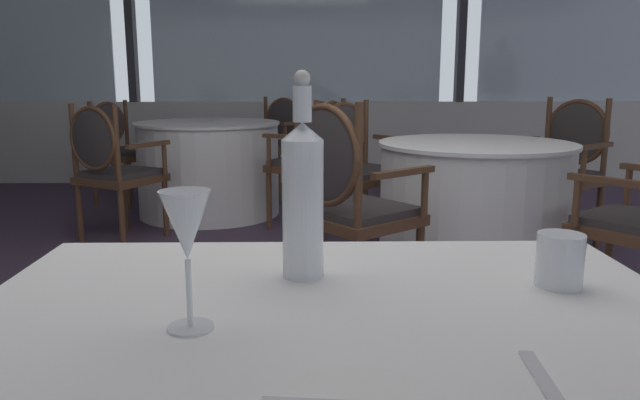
# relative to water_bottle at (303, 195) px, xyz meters

# --- Properties ---
(ground_plane) EXTENTS (15.42, 15.42, 0.00)m
(ground_plane) POSITION_rel_water_bottle_xyz_m (-0.11, 1.01, -0.90)
(ground_plane) COLOR #47384C
(window_wall_far) EXTENTS (10.82, 0.14, 2.73)m
(window_wall_far) POSITION_rel_water_bottle_xyz_m (-0.11, 5.46, 0.20)
(window_wall_far) COLOR silver
(window_wall_far) RESTS_ON ground_plane
(dinner_fork) EXTENTS (0.03, 0.19, 0.00)m
(dinner_fork) POSITION_rel_water_bottle_xyz_m (0.28, -0.41, -0.14)
(dinner_fork) COLOR silver
(dinner_fork) RESTS_ON foreground_table
(water_bottle) EXTENTS (0.07, 0.07, 0.36)m
(water_bottle) POSITION_rel_water_bottle_xyz_m (0.00, 0.00, 0.00)
(water_bottle) COLOR white
(water_bottle) RESTS_ON foreground_table
(wine_glass) EXTENTS (0.07, 0.07, 0.20)m
(wine_glass) POSITION_rel_water_bottle_xyz_m (-0.16, -0.23, -0.00)
(wine_glass) COLOR white
(wine_glass) RESTS_ON foreground_table
(water_tumbler) EXTENTS (0.08, 0.08, 0.09)m
(water_tumbler) POSITION_rel_water_bottle_xyz_m (0.43, -0.06, -0.10)
(water_tumbler) COLOR white
(water_tumbler) RESTS_ON foreground_table
(background_table_0) EXTENTS (1.07, 1.07, 0.75)m
(background_table_0) POSITION_rel_water_bottle_xyz_m (0.93, 2.27, -0.52)
(background_table_0) COLOR white
(background_table_0) RESTS_ON ground_plane
(dining_chair_0_1) EXTENTS (0.65, 0.66, 0.97)m
(dining_chair_0_1) POSITION_rel_water_bottle_xyz_m (1.68, 2.87, -0.33)
(dining_chair_0_1) COLOR brown
(dining_chair_0_1) RESTS_ON ground_plane
(dining_chair_0_2) EXTENTS (0.66, 0.65, 0.95)m
(dining_chair_0_2) POSITION_rel_water_bottle_xyz_m (0.33, 3.02, -0.34)
(dining_chair_0_2) COLOR brown
(dining_chair_0_2) RESTS_ON ground_plane
(dining_chair_0_3) EXTENTS (0.65, 0.66, 1.00)m
(dining_chair_0_3) POSITION_rel_water_bottle_xyz_m (0.17, 1.66, -0.31)
(dining_chair_0_3) COLOR brown
(dining_chair_0_3) RESTS_ON ground_plane
(background_table_1) EXTENTS (1.16, 1.16, 0.75)m
(background_table_1) POSITION_rel_water_bottle_xyz_m (-0.80, 3.88, -0.52)
(background_table_1) COLOR white
(background_table_1) RESTS_ON ground_plane
(dining_chair_1_0) EXTENTS (0.65, 0.63, 0.93)m
(dining_chair_1_0) POSITION_rel_water_bottle_xyz_m (-1.31, 3.01, -0.36)
(dining_chair_1_0) COLOR brown
(dining_chair_1_0) RESTS_ON ground_plane
(dining_chair_1_1) EXTENTS (0.63, 0.65, 0.95)m
(dining_chair_1_1) POSITION_rel_water_bottle_xyz_m (0.06, 3.37, -0.33)
(dining_chair_1_1) COLOR brown
(dining_chair_1_1) RESTS_ON ground_plane
(dining_chair_1_2) EXTENTS (0.65, 0.63, 0.92)m
(dining_chair_1_2) POSITION_rel_water_bottle_xyz_m (-0.30, 4.74, -0.35)
(dining_chair_1_2) COLOR brown
(dining_chair_1_2) RESTS_ON ground_plane
(dining_chair_1_3) EXTENTS (0.63, 0.65, 0.90)m
(dining_chair_1_3) POSITION_rel_water_bottle_xyz_m (-1.67, 4.38, -0.37)
(dining_chair_1_3) COLOR brown
(dining_chair_1_3) RESTS_ON ground_plane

